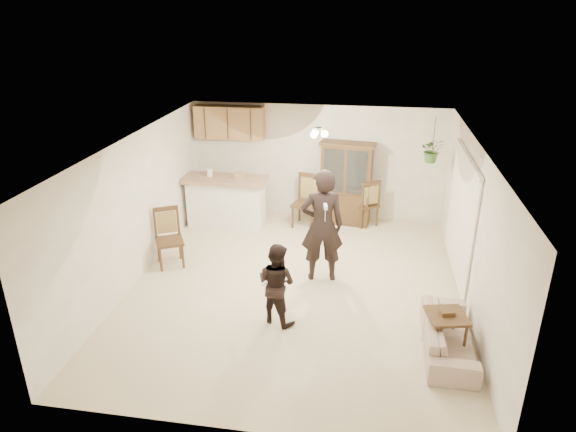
# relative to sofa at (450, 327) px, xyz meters

# --- Properties ---
(floor) EXTENTS (6.50, 6.50, 0.00)m
(floor) POSITION_rel_sofa_xyz_m (-2.34, 1.35, -0.37)
(floor) COLOR beige
(floor) RESTS_ON ground
(ceiling) EXTENTS (5.50, 6.50, 0.02)m
(ceiling) POSITION_rel_sofa_xyz_m (-2.34, 1.35, 2.13)
(ceiling) COLOR silver
(ceiling) RESTS_ON wall_back
(wall_back) EXTENTS (5.50, 0.02, 2.50)m
(wall_back) POSITION_rel_sofa_xyz_m (-2.34, 4.60, 0.88)
(wall_back) COLOR beige
(wall_back) RESTS_ON ground
(wall_front) EXTENTS (5.50, 0.02, 2.50)m
(wall_front) POSITION_rel_sofa_xyz_m (-2.34, -1.90, 0.88)
(wall_front) COLOR beige
(wall_front) RESTS_ON ground
(wall_left) EXTENTS (0.02, 6.50, 2.50)m
(wall_left) POSITION_rel_sofa_xyz_m (-5.09, 1.35, 0.88)
(wall_left) COLOR beige
(wall_left) RESTS_ON ground
(wall_right) EXTENTS (0.02, 6.50, 2.50)m
(wall_right) POSITION_rel_sofa_xyz_m (0.41, 1.35, 0.88)
(wall_right) COLOR beige
(wall_right) RESTS_ON ground
(breakfast_bar) EXTENTS (1.60, 0.55, 1.00)m
(breakfast_bar) POSITION_rel_sofa_xyz_m (-4.19, 3.70, 0.13)
(breakfast_bar) COLOR white
(breakfast_bar) RESTS_ON floor
(bar_top) EXTENTS (1.75, 0.70, 0.08)m
(bar_top) POSITION_rel_sofa_xyz_m (-4.19, 3.70, 0.68)
(bar_top) COLOR tan
(bar_top) RESTS_ON breakfast_bar
(upper_cabinets) EXTENTS (1.50, 0.34, 0.70)m
(upper_cabinets) POSITION_rel_sofa_xyz_m (-4.24, 4.42, 1.73)
(upper_cabinets) COLOR olive
(upper_cabinets) RESTS_ON wall_back
(vertical_blinds) EXTENTS (0.06, 2.30, 2.10)m
(vertical_blinds) POSITION_rel_sofa_xyz_m (0.37, 2.25, 0.73)
(vertical_blinds) COLOR white
(vertical_blinds) RESTS_ON wall_right
(ceiling_fixture) EXTENTS (0.36, 0.36, 0.20)m
(ceiling_fixture) POSITION_rel_sofa_xyz_m (-2.14, 2.55, 2.03)
(ceiling_fixture) COLOR #FFEEBF
(ceiling_fixture) RESTS_ON ceiling
(hanging_plant) EXTENTS (0.43, 0.37, 0.48)m
(hanging_plant) POSITION_rel_sofa_xyz_m (-0.04, 3.75, 1.48)
(hanging_plant) COLOR #295622
(hanging_plant) RESTS_ON ceiling
(plant_cord) EXTENTS (0.01, 0.01, 0.65)m
(plant_cord) POSITION_rel_sofa_xyz_m (-0.04, 3.75, 1.81)
(plant_cord) COLOR black
(plant_cord) RESTS_ON ceiling
(sofa) EXTENTS (0.77, 1.89, 0.73)m
(sofa) POSITION_rel_sofa_xyz_m (0.00, 0.00, 0.00)
(sofa) COLOR beige
(sofa) RESTS_ON floor
(adult) EXTENTS (0.72, 0.55, 1.80)m
(adult) POSITION_rel_sofa_xyz_m (-1.95, 1.74, 0.53)
(adult) COLOR black
(adult) RESTS_ON floor
(child) EXTENTS (0.81, 0.74, 1.35)m
(child) POSITION_rel_sofa_xyz_m (-2.48, 0.32, 0.31)
(child) COLOR black
(child) RESTS_ON floor
(china_hutch) EXTENTS (1.19, 0.59, 1.80)m
(china_hutch) POSITION_rel_sofa_xyz_m (-1.68, 4.28, 0.52)
(china_hutch) COLOR #382414
(china_hutch) RESTS_ON floor
(side_table) EXTENTS (0.62, 0.62, 0.63)m
(side_table) POSITION_rel_sofa_xyz_m (-0.06, -0.00, -0.07)
(side_table) COLOR #382414
(side_table) RESTS_ON floor
(chair_bar) EXTENTS (0.64, 0.64, 1.08)m
(chair_bar) POSITION_rel_sofa_xyz_m (-4.72, 1.77, -0.06)
(chair_bar) COLOR #382414
(chair_bar) RESTS_ON floor
(chair_hutch_left) EXTENTS (0.60, 0.60, 1.13)m
(chair_hutch_left) POSITION_rel_sofa_xyz_m (-2.52, 3.95, -0.05)
(chair_hutch_left) COLOR #382414
(chair_hutch_left) RESTS_ON floor
(chair_hutch_right) EXTENTS (0.64, 0.64, 1.05)m
(chair_hutch_right) POSITION_rel_sofa_xyz_m (-1.25, 4.24, -0.07)
(chair_hutch_right) COLOR #382414
(chair_hutch_right) RESTS_ON floor
(controller_adult) EXTENTS (0.08, 0.18, 0.05)m
(controller_adult) POSITION_rel_sofa_xyz_m (-1.86, 1.28, 1.17)
(controller_adult) COLOR white
(controller_adult) RESTS_ON adult
(controller_child) EXTENTS (0.08, 0.12, 0.03)m
(controller_child) POSITION_rel_sofa_xyz_m (-2.60, 0.05, 0.42)
(controller_child) COLOR white
(controller_child) RESTS_ON child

